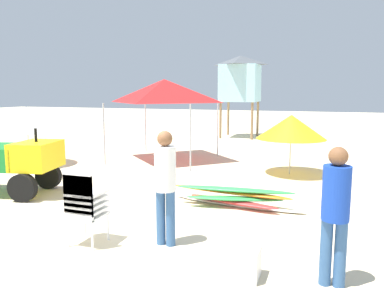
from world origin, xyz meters
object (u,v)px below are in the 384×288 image
at_px(lifeguard_near_left, 335,207).
at_px(popup_canopy, 164,91).
at_px(utility_cart, 3,160).
at_px(surfboard_pile, 234,197).
at_px(lifeguard_near_center, 165,180).
at_px(cooler_box, 236,261).
at_px(stacked_plastic_chairs, 83,201).
at_px(beach_umbrella_left, 291,127).
at_px(lifeguard_tower, 240,79).
at_px(beach_umbrella_far, 27,119).

distance_m(lifeguard_near_left, popup_canopy, 8.84).
relative_size(utility_cart, surfboard_pile, 0.97).
bearing_deg(surfboard_pile, lifeguard_near_center, -103.91).
xyz_separation_m(popup_canopy, cooler_box, (4.11, -7.15, -2.13)).
relative_size(lifeguard_near_center, popup_canopy, 0.59).
height_order(utility_cart, cooler_box, utility_cart).
relative_size(stacked_plastic_chairs, beach_umbrella_left, 0.63).
distance_m(lifeguard_near_left, lifeguard_tower, 14.81).
bearing_deg(beach_umbrella_far, lifeguard_near_center, -32.97).
distance_m(popup_canopy, lifeguard_tower, 7.17).
xyz_separation_m(lifeguard_near_left, popup_canopy, (-5.24, 6.99, 1.35)).
xyz_separation_m(stacked_plastic_chairs, lifeguard_near_left, (3.48, 0.01, 0.27)).
height_order(utility_cart, lifeguard_near_center, lifeguard_near_center).
relative_size(surfboard_pile, lifeguard_tower, 0.70).
distance_m(utility_cart, lifeguard_near_left, 7.18).
xyz_separation_m(utility_cart, surfboard_pile, (5.13, 0.79, -0.59)).
height_order(lifeguard_near_center, popup_canopy, popup_canopy).
height_order(stacked_plastic_chairs, beach_umbrella_far, beach_umbrella_far).
bearing_deg(surfboard_pile, utility_cart, -171.27).
bearing_deg(popup_canopy, surfboard_pile, -51.71).
bearing_deg(utility_cart, beach_umbrella_far, 124.31).
relative_size(lifeguard_tower, cooler_box, 6.94).
bearing_deg(beach_umbrella_far, utility_cart, -55.69).
distance_m(stacked_plastic_chairs, lifeguard_tower, 14.26).
relative_size(lifeguard_near_center, lifeguard_tower, 0.43).
bearing_deg(lifeguard_near_center, surfboard_pile, 76.09).
bearing_deg(stacked_plastic_chairs, popup_canopy, 104.12).
bearing_deg(lifeguard_near_center, stacked_plastic_chairs, -158.18).
relative_size(lifeguard_tower, beach_umbrella_far, 1.89).
bearing_deg(beach_umbrella_far, cooler_box, -31.96).
bearing_deg(beach_umbrella_far, lifeguard_tower, 63.86).
bearing_deg(lifeguard_tower, stacked_plastic_chairs, -86.90).
distance_m(surfboard_pile, beach_umbrella_left, 3.72).
height_order(lifeguard_near_left, beach_umbrella_left, lifeguard_near_left).
bearing_deg(lifeguard_near_left, popup_canopy, 126.87).
distance_m(lifeguard_near_center, beach_umbrella_left, 5.81).
distance_m(surfboard_pile, lifeguard_near_center, 2.40).
bearing_deg(utility_cart, popup_canopy, 71.69).
xyz_separation_m(utility_cart, lifeguard_tower, (2.70, 12.20, 2.14)).
bearing_deg(lifeguard_near_center, popup_canopy, 113.80).
bearing_deg(lifeguard_near_center, lifeguard_near_left, -10.67).
bearing_deg(lifeguard_tower, surfboard_pile, -77.97).
bearing_deg(beach_umbrella_far, stacked_plastic_chairs, -40.98).
bearing_deg(lifeguard_tower, cooler_box, -77.66).
bearing_deg(cooler_box, utility_cart, 160.88).
height_order(stacked_plastic_chairs, lifeguard_tower, lifeguard_tower).
distance_m(utility_cart, stacked_plastic_chairs, 3.93).
relative_size(popup_canopy, beach_umbrella_far, 1.37).
xyz_separation_m(surfboard_pile, lifeguard_tower, (-2.43, 11.42, 2.73)).
bearing_deg(cooler_box, popup_canopy, 119.90).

